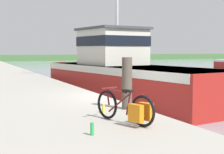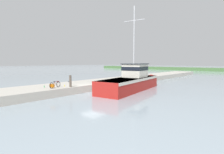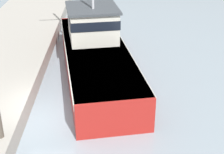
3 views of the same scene
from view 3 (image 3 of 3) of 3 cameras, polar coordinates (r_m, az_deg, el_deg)
ground_plane at (r=15.30m, az=-10.68°, el=-7.16°), size 320.00×320.00×0.00m
fishing_boat_main at (r=19.07m, az=-2.86°, el=4.48°), size 5.02×13.83×10.86m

